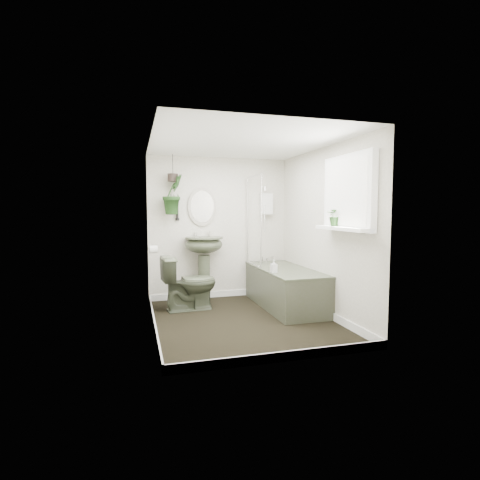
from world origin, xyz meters
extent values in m
cube|color=black|center=(0.00, 0.00, -0.01)|extent=(2.30, 2.80, 0.02)
cube|color=white|center=(0.00, 0.00, 2.31)|extent=(2.30, 2.80, 0.02)
cube|color=silver|center=(0.00, 1.41, 1.15)|extent=(2.30, 0.02, 2.30)
cube|color=silver|center=(0.00, -1.41, 1.15)|extent=(2.30, 0.02, 2.30)
cube|color=silver|center=(-1.16, 0.00, 1.15)|extent=(0.02, 2.80, 2.30)
cube|color=silver|center=(1.16, 0.00, 1.15)|extent=(0.02, 2.80, 2.30)
cube|color=white|center=(0.00, 0.00, 0.05)|extent=(2.30, 2.80, 0.10)
cube|color=white|center=(0.80, 1.34, 1.55)|extent=(0.20, 0.10, 0.35)
ellipsoid|color=#B0A898|center=(-0.29, 1.37, 1.50)|extent=(0.46, 0.03, 0.62)
cylinder|color=black|center=(-0.69, 1.36, 1.40)|extent=(0.04, 0.04, 0.22)
cylinder|color=white|center=(-1.10, 0.70, 0.90)|extent=(0.11, 0.11, 0.11)
cube|color=white|center=(1.09, -0.70, 1.65)|extent=(0.08, 1.00, 0.90)
cube|color=white|center=(1.02, -0.70, 1.23)|extent=(0.18, 1.00, 0.04)
cube|color=white|center=(1.04, -0.70, 1.65)|extent=(0.01, 0.86, 0.76)
imported|color=#414835|center=(-0.60, 0.73, 0.40)|extent=(0.81, 0.51, 0.79)
imported|color=black|center=(1.05, -0.49, 1.38)|extent=(0.28, 0.26, 0.27)
imported|color=black|center=(-0.76, 1.25, 1.69)|extent=(0.44, 0.43, 0.63)
imported|color=black|center=(0.51, 0.22, 0.67)|extent=(0.08, 0.08, 0.18)
cylinder|color=#2B221E|center=(-0.76, 1.25, 1.94)|extent=(0.16, 0.16, 0.12)
camera|label=1|loc=(-1.36, -4.62, 1.45)|focal=28.00mm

